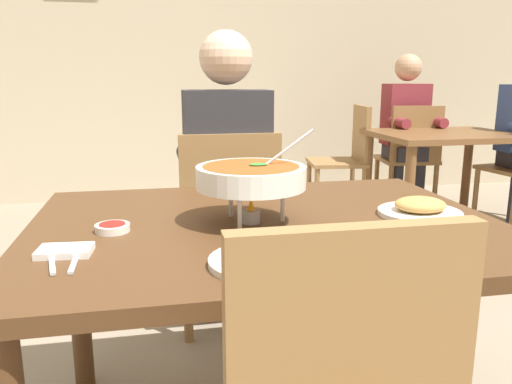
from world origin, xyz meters
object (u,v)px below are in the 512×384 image
at_px(curry_bowl, 251,177).
at_px(chair_bg_right, 348,153).
at_px(dining_table_far, 443,150).
at_px(chair_bg_middle, 411,153).
at_px(diner_main, 226,166).
at_px(chair_diner_main, 228,220).
at_px(appetizer_plate, 420,209).
at_px(dining_table_main, 266,253).
at_px(sauce_dish, 112,227).
at_px(patron_bg_middle, 407,123).
at_px(rice_plate, 264,256).

xyz_separation_m(curry_bowl, chair_bg_right, (1.30, 2.58, -0.34)).
xyz_separation_m(dining_table_far, chair_bg_middle, (-0.00, 0.48, -0.09)).
distance_m(diner_main, curry_bowl, 0.83).
bearing_deg(chair_bg_right, curry_bowl, -116.79).
relative_size(chair_diner_main, appetizer_plate, 3.75).
height_order(diner_main, chair_bg_middle, diner_main).
distance_m(dining_table_far, chair_bg_right, 0.76).
bearing_deg(dining_table_main, dining_table_far, 48.58).
bearing_deg(chair_diner_main, dining_table_far, 34.91).
distance_m(curry_bowl, sauce_dish, 0.39).
bearing_deg(diner_main, chair_bg_right, 54.37).
height_order(curry_bowl, dining_table_far, curry_bowl).
relative_size(sauce_dish, patron_bg_middle, 0.07).
xyz_separation_m(curry_bowl, appetizer_plate, (0.50, -0.02, -0.11)).
distance_m(diner_main, patron_bg_middle, 2.49).
bearing_deg(dining_table_main, appetizer_plate, -4.29).
xyz_separation_m(curry_bowl, rice_plate, (-0.03, -0.32, -0.11)).
xyz_separation_m(rice_plate, sauce_dish, (-0.34, 0.31, -0.01)).
height_order(appetizer_plate, chair_bg_middle, chair_bg_middle).
xyz_separation_m(diner_main, dining_table_far, (1.79, 1.22, -0.15)).
height_order(rice_plate, chair_bg_right, chair_bg_right).
xyz_separation_m(dining_table_far, chair_bg_right, (-0.54, 0.53, -0.09)).
distance_m(curry_bowl, chair_bg_middle, 3.14).
bearing_deg(curry_bowl, dining_table_far, 48.02).
height_order(curry_bowl, appetizer_plate, curry_bowl).
distance_m(dining_table_main, chair_bg_middle, 3.08).
bearing_deg(chair_diner_main, diner_main, 90.00).
bearing_deg(dining_table_far, chair_diner_main, -145.09).
distance_m(diner_main, dining_table_far, 2.17).
bearing_deg(diner_main, curry_bowl, -93.20).
xyz_separation_m(rice_plate, chair_bg_right, (1.34, 2.90, -0.24)).
relative_size(chair_diner_main, patron_bg_middle, 0.69).
height_order(rice_plate, chair_bg_middle, chair_bg_middle).
bearing_deg(appetizer_plate, rice_plate, -150.48).
bearing_deg(dining_table_far, appetizer_plate, -123.00).
bearing_deg(chair_bg_middle, dining_table_far, -89.62).
xyz_separation_m(sauce_dish, dining_table_far, (2.21, 2.05, -0.14)).
distance_m(rice_plate, dining_table_far, 3.02).
bearing_deg(dining_table_far, sauce_dish, -137.12).
xyz_separation_m(rice_plate, chair_bg_middle, (1.87, 2.84, -0.24)).
xyz_separation_m(diner_main, appetizer_plate, (0.45, -0.85, 0.00)).
xyz_separation_m(diner_main, chair_bg_middle, (1.79, 1.69, -0.24)).
relative_size(rice_plate, dining_table_far, 0.24).
distance_m(dining_table_main, appetizer_plate, 0.47).
distance_m(sauce_dish, dining_table_far, 3.02).
relative_size(dining_table_far, chair_bg_middle, 1.11).
bearing_deg(curry_bowl, dining_table_main, 14.22).
bearing_deg(chair_diner_main, patron_bg_middle, 45.30).
bearing_deg(chair_diner_main, rice_plate, -94.13).
height_order(curry_bowl, rice_plate, curry_bowl).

